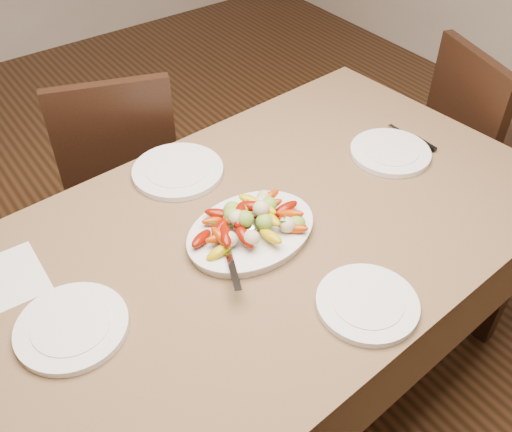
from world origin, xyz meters
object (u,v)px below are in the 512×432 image
at_px(dining_table, 256,317).
at_px(chair_right, 490,154).
at_px(plate_left, 72,327).
at_px(serving_platter, 251,233).
at_px(plate_right, 390,153).
at_px(plate_far, 178,171).
at_px(plate_near, 367,304).
at_px(chair_far, 121,167).

xyz_separation_m(dining_table, chair_right, (1.24, 0.05, 0.10)).
bearing_deg(plate_left, serving_platter, 0.99).
distance_m(serving_platter, plate_right, 0.60).
relative_size(serving_platter, plate_far, 1.30).
height_order(dining_table, plate_near, plate_near).
relative_size(plate_left, plate_far, 0.93).
bearing_deg(chair_right, plate_far, 93.64).
distance_m(chair_right, plate_far, 1.35).
relative_size(dining_table, plate_far, 6.41).
distance_m(chair_right, serving_platter, 1.30).
bearing_deg(chair_far, plate_left, 80.28).
distance_m(chair_far, plate_far, 0.59).
relative_size(plate_left, plate_near, 1.05).
bearing_deg(chair_far, plate_right, 146.52).
height_order(dining_table, serving_platter, serving_platter).
distance_m(chair_far, plate_left, 1.07).
bearing_deg(dining_table, plate_left, -178.61).
relative_size(chair_far, plate_near, 3.76).
distance_m(dining_table, plate_far, 0.53).
height_order(chair_far, plate_far, chair_far).
bearing_deg(chair_right, plate_left, 109.54).
bearing_deg(dining_table, chair_far, 92.27).
bearing_deg(chair_far, plate_near, 114.85).
bearing_deg(plate_right, plate_near, -141.05).
bearing_deg(chair_far, dining_table, 112.59).
bearing_deg(plate_right, chair_right, 0.75).
bearing_deg(plate_near, serving_platter, 102.83).
bearing_deg(dining_table, plate_right, 3.95).
xyz_separation_m(chair_right, serving_platter, (-1.26, -0.05, 0.30)).
height_order(chair_right, plate_left, chair_right).
height_order(chair_right, plate_right, chair_right).
bearing_deg(plate_right, plate_far, 152.08).
xyz_separation_m(chair_far, plate_near, (0.10, -1.25, 0.29)).
xyz_separation_m(serving_platter, plate_far, (-0.02, 0.37, -0.00)).
distance_m(dining_table, plate_left, 0.67).
height_order(serving_platter, plate_near, serving_platter).
bearing_deg(plate_right, dining_table, -176.05).
relative_size(chair_right, plate_far, 3.31).
xyz_separation_m(chair_right, plate_near, (-1.18, -0.42, 0.29)).
bearing_deg(plate_left, dining_table, 1.39).
xyz_separation_m(chair_right, plate_left, (-1.79, -0.06, 0.29)).
relative_size(dining_table, plate_left, 6.91).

